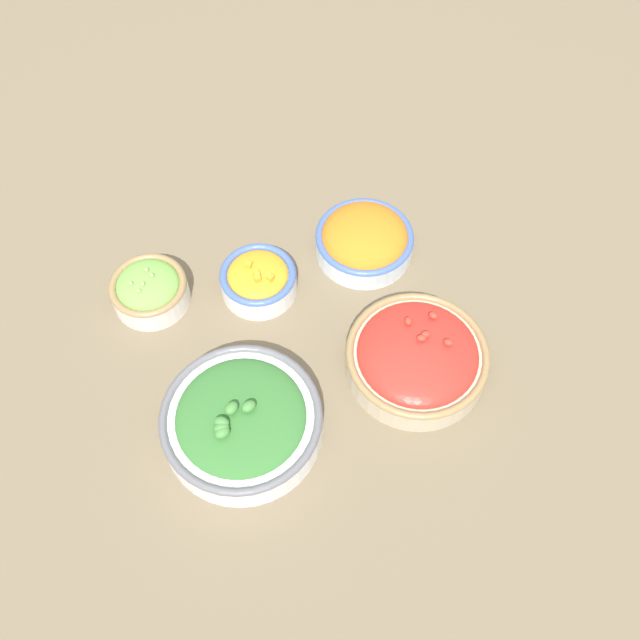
{
  "coord_description": "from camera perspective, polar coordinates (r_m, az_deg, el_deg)",
  "views": [
    {
      "loc": [
        -0.22,
        -0.52,
        0.95
      ],
      "look_at": [
        0.0,
        0.0,
        0.03
      ],
      "focal_mm": 40.0,
      "sensor_mm": 36.0,
      "label": 1
    }
  ],
  "objects": [
    {
      "name": "bowl_cherry_tomatoes",
      "position": [
        1.05,
        7.76,
        -2.94
      ],
      "size": [
        0.21,
        0.21,
        0.07
      ],
      "color": "beige",
      "rests_on": "ground_plane"
    },
    {
      "name": "bowl_squash",
      "position": [
        1.12,
        -4.95,
        3.27
      ],
      "size": [
        0.12,
        0.12,
        0.06
      ],
      "color": "white",
      "rests_on": "ground_plane"
    },
    {
      "name": "bowl_carrots",
      "position": [
        1.17,
        3.57,
        6.45
      ],
      "size": [
        0.16,
        0.16,
        0.07
      ],
      "color": "silver",
      "rests_on": "ground_plane"
    },
    {
      "name": "bowl_broccoli",
      "position": [
        1.0,
        -6.28,
        -8.0
      ],
      "size": [
        0.23,
        0.23,
        0.08
      ],
      "color": "white",
      "rests_on": "ground_plane"
    },
    {
      "name": "ground_plane",
      "position": [
        1.1,
        0.0,
        -0.82
      ],
      "size": [
        3.0,
        3.0,
        0.0
      ],
      "primitive_type": "plane",
      "color": "#75664C"
    },
    {
      "name": "bowl_lettuce",
      "position": [
        1.14,
        -13.51,
        2.42
      ],
      "size": [
        0.12,
        0.12,
        0.06
      ],
      "color": "silver",
      "rests_on": "ground_plane"
    }
  ]
}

